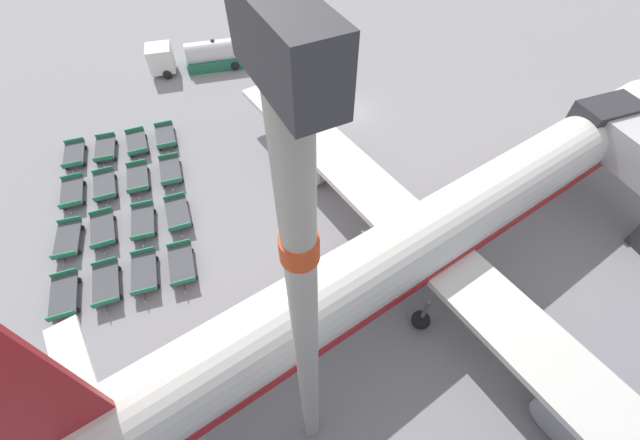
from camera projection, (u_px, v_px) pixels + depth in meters
ground_plane at (350, 112)px, 36.50m from camera, size 500.00×500.00×0.00m
airplane at (441, 229)px, 23.18m from camera, size 40.91×46.25×13.24m
fuel_tanker_primary at (202, 56)px, 40.48m from camera, size 4.73×9.94×2.90m
baggage_dolly_row_near_col_a at (74, 155)px, 31.98m from camera, size 3.92×1.97×0.92m
baggage_dolly_row_near_col_b at (72, 192)px, 29.30m from camera, size 3.91×1.92×0.92m
baggage_dolly_row_near_col_c at (68, 239)px, 26.52m from camera, size 3.93×2.12×0.92m
baggage_dolly_row_near_col_d at (64, 296)px, 23.82m from camera, size 3.92×1.93×0.92m
baggage_dolly_row_mid_a_col_a at (105, 149)px, 32.43m from camera, size 3.93×2.08×0.92m
baggage_dolly_row_mid_a_col_b at (105, 186)px, 29.74m from camera, size 3.90×1.85×0.92m
baggage_dolly_row_mid_a_col_c at (103, 229)px, 27.06m from camera, size 3.90×1.85×0.92m
baggage_dolly_row_mid_a_col_d at (106, 284)px, 24.36m from camera, size 3.91×1.91×0.92m
baggage_dolly_row_mid_b_col_a at (137, 143)px, 32.92m from camera, size 3.90×1.85×0.92m
baggage_dolly_row_mid_b_col_b at (138, 178)px, 30.25m from camera, size 3.92×1.97×0.92m
baggage_dolly_row_mid_b_col_c at (143, 222)px, 27.49m from camera, size 3.93×2.07×0.92m
baggage_dolly_row_mid_b_col_d at (144, 272)px, 24.87m from camera, size 3.93×2.05×0.92m
baggage_dolly_row_far_col_a at (166, 136)px, 33.46m from camera, size 3.92×1.95×0.92m
baggage_dolly_row_far_col_b at (171, 171)px, 30.78m from camera, size 3.92×1.99×0.92m
baggage_dolly_row_far_col_c at (178, 213)px, 27.99m from camera, size 3.91×1.90×0.92m
baggage_dolly_row_far_col_d at (182, 264)px, 25.26m from camera, size 3.92×2.00×0.92m
apron_light_mast at (306, 343)px, 11.06m from camera, size 2.00×0.80×20.17m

